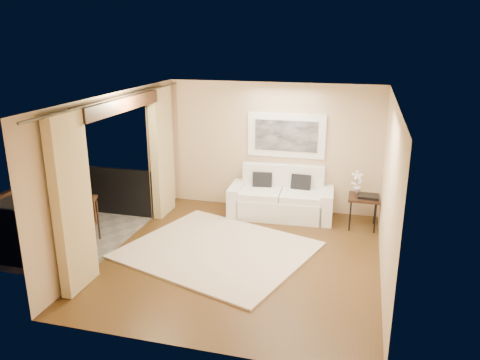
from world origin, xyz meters
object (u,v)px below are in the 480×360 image
(balcony_chair_far, at_px, (75,194))
(ice_bucket, at_px, (68,193))
(sofa, at_px, (281,199))
(orchid, at_px, (357,182))
(side_table, at_px, (364,199))
(bistro_table, at_px, (74,206))
(balcony_chair_near, at_px, (83,219))

(balcony_chair_far, bearing_deg, ice_bucket, 100.74)
(sofa, bearing_deg, orchid, -5.50)
(balcony_chair_far, bearing_deg, sofa, -178.20)
(sofa, xyz_separation_m, side_table, (1.65, -0.24, 0.22))
(orchid, relative_size, bistro_table, 0.53)
(sofa, relative_size, bistro_table, 2.48)
(sofa, bearing_deg, bistro_table, -147.93)
(side_table, distance_m, ice_bucket, 5.52)
(bistro_table, bearing_deg, ice_bucket, 145.17)
(sofa, xyz_separation_m, orchid, (1.51, -0.06, 0.51))
(bistro_table, relative_size, ice_bucket, 4.35)
(side_table, relative_size, balcony_chair_far, 0.65)
(ice_bucket, bearing_deg, balcony_chair_near, -27.11)
(side_table, relative_size, ice_bucket, 3.17)
(side_table, xyz_separation_m, ice_bucket, (-5.15, -1.97, 0.34))
(side_table, bearing_deg, balcony_chair_far, -168.69)
(balcony_chair_near, height_order, ice_bucket, ice_bucket)
(bistro_table, height_order, balcony_chair_near, balcony_chair_near)
(orchid, xyz_separation_m, bistro_table, (-4.82, -2.28, -0.13))
(balcony_chair_far, height_order, balcony_chair_near, balcony_chair_far)
(sofa, relative_size, balcony_chair_far, 2.22)
(sofa, distance_m, ice_bucket, 4.17)
(orchid, xyz_separation_m, balcony_chair_near, (-4.60, -2.35, -0.33))
(side_table, bearing_deg, bistro_table, -157.04)
(balcony_chair_near, distance_m, ice_bucket, 0.59)
(balcony_chair_far, distance_m, balcony_chair_near, 1.35)
(side_table, bearing_deg, orchid, 130.02)
(side_table, distance_m, balcony_chair_far, 5.71)
(balcony_chair_near, relative_size, ice_bucket, 4.64)
(bistro_table, distance_m, balcony_chair_near, 0.30)
(side_table, distance_m, orchid, 0.37)
(sofa, distance_m, balcony_chair_near, 3.93)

